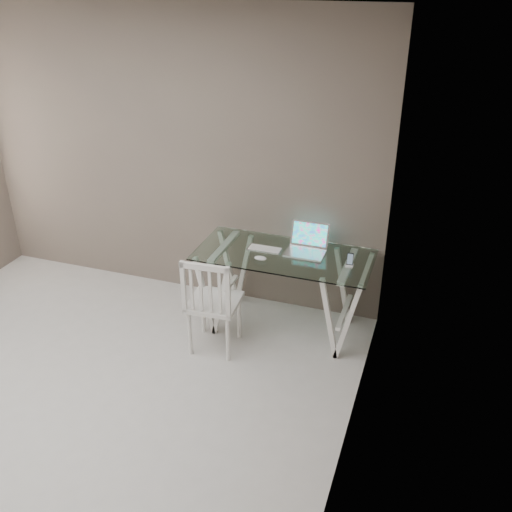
{
  "coord_description": "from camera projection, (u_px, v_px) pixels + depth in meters",
  "views": [
    {
      "loc": [
        2.38,
        -2.3,
        2.96
      ],
      "look_at": [
        1.05,
        1.55,
        0.85
      ],
      "focal_mm": 40.0,
      "sensor_mm": 36.0,
      "label": 1
    }
  ],
  "objects": [
    {
      "name": "laptop",
      "position": [
        307.0,
        245.0,
        4.88
      ],
      "size": [
        0.33,
        0.31,
        0.22
      ],
      "color": "silver",
      "rests_on": "desk"
    },
    {
      "name": "desk",
      "position": [
        283.0,
        291.0,
        5.01
      ],
      "size": [
        1.5,
        0.7,
        0.75
      ],
      "color": "silver",
      "rests_on": "ground"
    },
    {
      "name": "keyboard",
      "position": [
        265.0,
        249.0,
        4.92
      ],
      "size": [
        0.3,
        0.13,
        0.01
      ],
      "primitive_type": "cube",
      "color": "silver",
      "rests_on": "desk"
    },
    {
      "name": "chair",
      "position": [
        211.0,
        301.0,
        4.65
      ],
      "size": [
        0.44,
        0.44,
        0.9
      ],
      "rotation": [
        0.0,
        0.0,
        0.07
      ],
      "color": "silver",
      "rests_on": "ground"
    },
    {
      "name": "phone_dock",
      "position": [
        350.0,
        263.0,
        4.64
      ],
      "size": [
        0.06,
        0.06,
        0.11
      ],
      "color": "white",
      "rests_on": "desk"
    },
    {
      "name": "mouse",
      "position": [
        260.0,
        258.0,
        4.74
      ],
      "size": [
        0.11,
        0.06,
        0.03
      ],
      "primitive_type": "ellipsoid",
      "color": "silver",
      "rests_on": "desk"
    }
  ]
}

